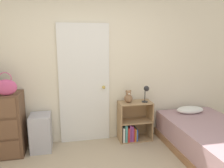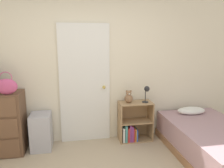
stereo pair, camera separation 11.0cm
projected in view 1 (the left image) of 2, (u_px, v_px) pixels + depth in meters
wall_back at (82, 68)px, 3.66m from camera, size 10.00×0.06×2.55m
door_closed at (84, 85)px, 3.67m from camera, size 0.84×0.09×2.00m
handbag at (6, 87)px, 3.08m from camera, size 0.30×0.12×0.33m
storage_bin at (41, 132)px, 3.48m from camera, size 0.32×0.38×0.59m
bookshelf at (132, 125)px, 3.83m from camera, size 0.57×0.31×0.69m
teddy_bear at (128, 97)px, 3.71m from camera, size 0.14×0.14×0.22m
desk_lamp at (146, 91)px, 3.71m from camera, size 0.12×0.11×0.29m
bed at (212, 140)px, 3.33m from camera, size 1.11×1.84×0.57m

